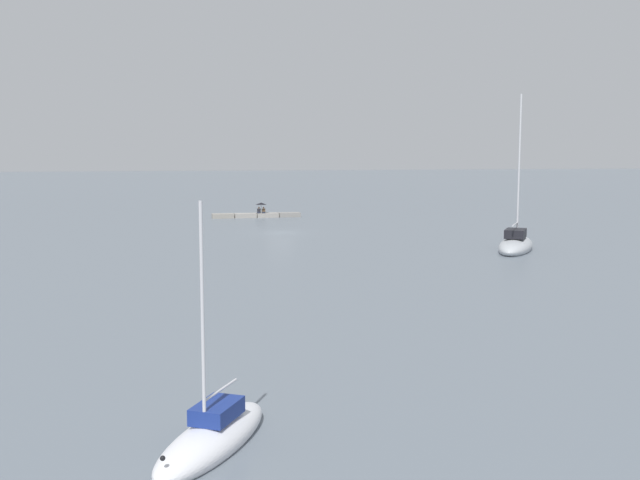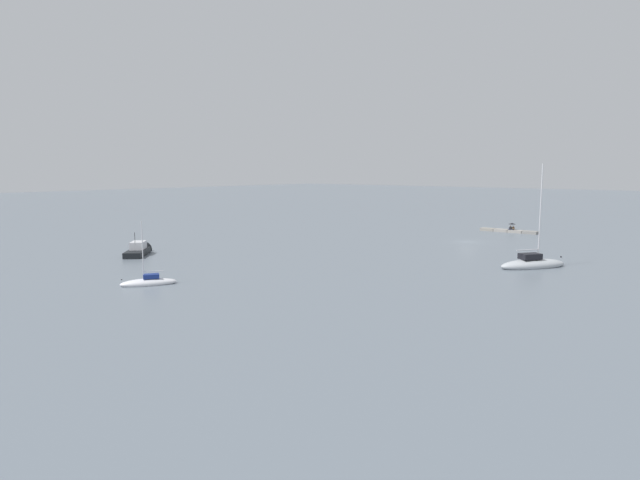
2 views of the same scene
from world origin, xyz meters
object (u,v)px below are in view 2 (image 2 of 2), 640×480
sailboat_grey_far (533,264)px  motorboat_black_near (139,251)px  umbrella_open_black (512,224)px  person_seated_dark_right (510,228)px  sailboat_white_near (149,282)px  person_seated_brown_left (513,228)px

sailboat_grey_far → motorboat_black_near: 50.33m
umbrella_open_black → sailboat_grey_far: (-15.23, 33.91, -1.19)m
person_seated_dark_right → umbrella_open_black: umbrella_open_black is taller
sailboat_white_near → motorboat_black_near: (18.40, -10.47, 0.16)m
person_seated_brown_left → person_seated_dark_right: same height
person_seated_brown_left → sailboat_white_near: 68.85m
umbrella_open_black → sailboat_white_near: bearing=81.0°
person_seated_dark_right → umbrella_open_black: (-0.29, -0.08, 0.86)m
person_seated_dark_right → sailboat_white_near: (10.47, 68.02, -0.50)m
sailboat_white_near → sailboat_grey_far: bearing=-96.5°
sailboat_white_near → person_seated_brown_left: bearing=-68.5°
person_seated_brown_left → person_seated_dark_right: 0.56m
person_seated_brown_left → motorboat_black_near: bearing=72.0°
motorboat_black_near → person_seated_dark_right: bearing=18.3°
person_seated_dark_right → sailboat_grey_far: 37.22m
umbrella_open_black → motorboat_black_near: (29.16, 57.63, -1.19)m
motorboat_black_near → umbrella_open_black: bearing=18.1°
person_seated_dark_right → sailboat_grey_far: bearing=123.8°
sailboat_white_near → person_seated_dark_right: bearing=-68.1°
person_seated_dark_right → sailboat_grey_far: (-15.52, 33.83, -0.34)m
person_seated_dark_right → sailboat_grey_far: sailboat_grey_far is taller
sailboat_grey_far → motorboat_black_near: sailboat_grey_far is taller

